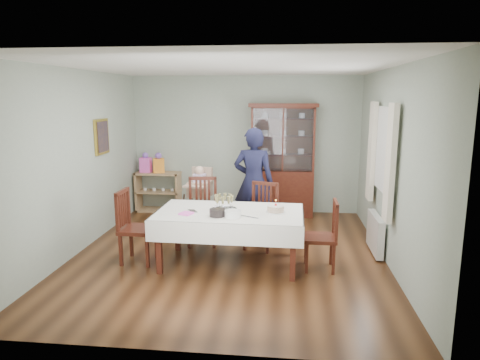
# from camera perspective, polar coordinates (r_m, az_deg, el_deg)

# --- Properties ---
(floor) EXTENTS (5.00, 5.00, 0.00)m
(floor) POSITION_cam_1_polar(r_m,az_deg,el_deg) (6.45, -1.47, -9.84)
(floor) COLOR #593319
(floor) RESTS_ON ground
(room_shell) EXTENTS (5.00, 5.00, 5.00)m
(room_shell) POSITION_cam_1_polar(r_m,az_deg,el_deg) (6.58, -0.93, 5.87)
(room_shell) COLOR #9EAA99
(room_shell) RESTS_ON floor
(dining_table) EXTENTS (2.02, 1.19, 0.76)m
(dining_table) POSITION_cam_1_polar(r_m,az_deg,el_deg) (5.97, -1.36, -7.68)
(dining_table) COLOR #492112
(dining_table) RESTS_ON floor
(china_cabinet) EXTENTS (1.30, 0.48, 2.18)m
(china_cabinet) POSITION_cam_1_polar(r_m,az_deg,el_deg) (8.31, 5.69, 2.88)
(china_cabinet) COLOR #492112
(china_cabinet) RESTS_ON floor
(sideboard) EXTENTS (0.90, 0.38, 0.80)m
(sideboard) POSITION_cam_1_polar(r_m,az_deg,el_deg) (8.84, -10.82, -1.53)
(sideboard) COLOR tan
(sideboard) RESTS_ON floor
(picture_frame) EXTENTS (0.04, 0.48, 0.58)m
(picture_frame) POSITION_cam_1_polar(r_m,az_deg,el_deg) (7.44, -17.96, 5.52)
(picture_frame) COLOR gold
(picture_frame) RESTS_ON room_shell
(window) EXTENTS (0.04, 1.02, 1.22)m
(window) POSITION_cam_1_polar(r_m,az_deg,el_deg) (6.47, 18.75, 3.82)
(window) COLOR white
(window) RESTS_ON room_shell
(curtain_left) EXTENTS (0.07, 0.30, 1.55)m
(curtain_left) POSITION_cam_1_polar(r_m,az_deg,el_deg) (5.87, 19.41, 2.10)
(curtain_left) COLOR silver
(curtain_left) RESTS_ON room_shell
(curtain_right) EXTENTS (0.07, 0.30, 1.55)m
(curtain_right) POSITION_cam_1_polar(r_m,az_deg,el_deg) (7.07, 17.16, 3.67)
(curtain_right) COLOR silver
(curtain_right) RESTS_ON room_shell
(radiator) EXTENTS (0.10, 0.80, 0.55)m
(radiator) POSITION_cam_1_polar(r_m,az_deg,el_deg) (6.72, 17.59, -6.79)
(radiator) COLOR white
(radiator) RESTS_ON floor
(chair_far_left) EXTENTS (0.52, 0.52, 1.04)m
(chair_far_left) POSITION_cam_1_polar(r_m,az_deg,el_deg) (6.82, -5.04, -5.95)
(chair_far_left) COLOR #492112
(chair_far_left) RESTS_ON floor
(chair_far_right) EXTENTS (0.56, 0.56, 1.00)m
(chair_far_right) POSITION_cam_1_polar(r_m,az_deg,el_deg) (6.63, 2.79, -6.54)
(chair_far_right) COLOR #492112
(chair_far_right) RESTS_ON floor
(chair_end_left) EXTENTS (0.47, 0.47, 1.03)m
(chair_end_left) POSITION_cam_1_polar(r_m,az_deg,el_deg) (6.24, -13.53, -7.88)
(chair_end_left) COLOR #492112
(chair_end_left) RESTS_ON floor
(chair_end_right) EXTENTS (0.43, 0.43, 0.95)m
(chair_end_right) POSITION_cam_1_polar(r_m,az_deg,el_deg) (5.94, 10.72, -9.01)
(chair_end_right) COLOR #492112
(chair_end_right) RESTS_ON floor
(woman) EXTENTS (0.68, 0.47, 1.81)m
(woman) POSITION_cam_1_polar(r_m,az_deg,el_deg) (7.08, 1.81, -0.29)
(woman) COLOR black
(woman) RESTS_ON floor
(high_chair) EXTENTS (0.58, 0.58, 1.12)m
(high_chair) POSITION_cam_1_polar(r_m,az_deg,el_deg) (7.54, -5.36, -3.27)
(high_chair) COLOR black
(high_chair) RESTS_ON floor
(champagne_tray) EXTENTS (0.36, 0.36, 0.22)m
(champagne_tray) POSITION_cam_1_polar(r_m,az_deg,el_deg) (5.91, -2.15, -3.39)
(champagne_tray) COLOR silver
(champagne_tray) RESTS_ON dining_table
(birthday_cake) EXTENTS (0.26, 0.26, 0.18)m
(birthday_cake) POSITION_cam_1_polar(r_m,az_deg,el_deg) (5.81, 4.77, -3.88)
(birthday_cake) COLOR white
(birthday_cake) RESTS_ON dining_table
(plate_stack_dark) EXTENTS (0.25, 0.25, 0.10)m
(plate_stack_dark) POSITION_cam_1_polar(r_m,az_deg,el_deg) (5.62, -3.06, -4.36)
(plate_stack_dark) COLOR black
(plate_stack_dark) RESTS_ON dining_table
(plate_stack_white) EXTENTS (0.27, 0.27, 0.09)m
(plate_stack_white) POSITION_cam_1_polar(r_m,az_deg,el_deg) (5.56, -0.96, -4.55)
(plate_stack_white) COLOR white
(plate_stack_white) RESTS_ON dining_table
(napkin_stack) EXTENTS (0.20, 0.20, 0.02)m
(napkin_stack) POSITION_cam_1_polar(r_m,az_deg,el_deg) (5.75, -7.18, -4.45)
(napkin_stack) COLOR #FF5DD2
(napkin_stack) RESTS_ON dining_table
(cutlery) EXTENTS (0.18, 0.20, 0.01)m
(cutlery) POSITION_cam_1_polar(r_m,az_deg,el_deg) (5.90, -6.69, -4.10)
(cutlery) COLOR silver
(cutlery) RESTS_ON dining_table
(cake_knife) EXTENTS (0.24, 0.14, 0.01)m
(cake_knife) POSITION_cam_1_polar(r_m,az_deg,el_deg) (5.57, 1.30, -4.94)
(cake_knife) COLOR silver
(cake_knife) RESTS_ON dining_table
(gift_bag_pink) EXTENTS (0.23, 0.15, 0.40)m
(gift_bag_pink) POSITION_cam_1_polar(r_m,az_deg,el_deg) (8.79, -12.47, 2.17)
(gift_bag_pink) COLOR #FF5DD2
(gift_bag_pink) RESTS_ON sideboard
(gift_bag_orange) EXTENTS (0.26, 0.22, 0.40)m
(gift_bag_orange) POSITION_cam_1_polar(r_m,az_deg,el_deg) (8.71, -10.79, 2.16)
(gift_bag_orange) COLOR orange
(gift_bag_orange) RESTS_ON sideboard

